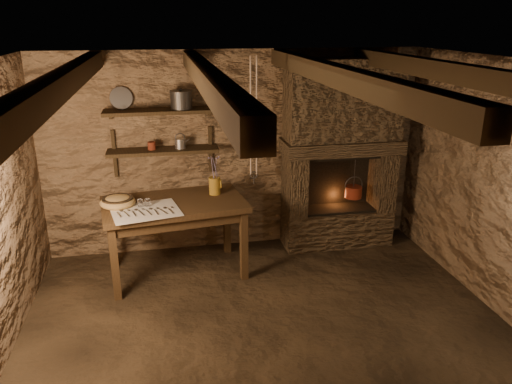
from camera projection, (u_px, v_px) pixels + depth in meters
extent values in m
plane|color=black|center=(270.00, 335.00, 4.54)|extent=(4.50, 4.50, 0.00)
cube|color=brown|center=(235.00, 152.00, 6.00)|extent=(4.50, 0.04, 2.40)
cube|color=brown|center=(366.00, 370.00, 2.29)|extent=(4.50, 0.04, 2.40)
cube|color=brown|center=(512.00, 195.00, 4.55)|extent=(0.04, 4.00, 2.40)
cube|color=black|center=(273.00, 64.00, 3.75)|extent=(4.50, 4.00, 0.04)
cube|color=black|center=(65.00, 81.00, 3.51)|extent=(0.14, 3.95, 0.16)
cube|color=black|center=(207.00, 78.00, 3.69)|extent=(0.14, 3.95, 0.16)
cube|color=black|center=(335.00, 75.00, 3.87)|extent=(0.14, 3.95, 0.16)
cube|color=black|center=(453.00, 72.00, 4.05)|extent=(0.14, 3.95, 0.16)
cube|color=black|center=(163.00, 151.00, 5.67)|extent=(1.25, 0.30, 0.04)
cube|color=black|center=(161.00, 111.00, 5.52)|extent=(1.25, 0.30, 0.04)
cube|color=#382A1C|center=(336.00, 226.00, 6.33)|extent=(1.35, 0.45, 0.45)
cube|color=#382A1C|center=(295.00, 184.00, 6.03)|extent=(0.23, 0.45, 0.75)
cube|color=#382A1C|center=(382.00, 179.00, 6.23)|extent=(0.23, 0.45, 0.75)
cube|color=#382A1C|center=(342.00, 146.00, 5.95)|extent=(1.43, 0.51, 0.16)
cube|color=#382A1C|center=(344.00, 100.00, 5.80)|extent=(1.35, 0.45, 0.94)
cube|color=black|center=(333.00, 177.00, 6.31)|extent=(0.90, 0.06, 0.75)
cube|color=#302011|center=(174.00, 204.00, 5.37)|extent=(1.60, 1.05, 0.06)
cube|color=#302011|center=(174.00, 213.00, 5.40)|extent=(1.46, 0.90, 0.11)
cube|color=beige|center=(146.00, 211.00, 5.09)|extent=(0.76, 0.66, 0.01)
cylinder|color=olive|center=(215.00, 186.00, 5.56)|extent=(0.15, 0.15, 0.19)
torus|color=olive|center=(220.00, 184.00, 5.57)|extent=(0.02, 0.11, 0.11)
ellipsoid|color=#A78448|center=(118.00, 202.00, 5.22)|extent=(0.42, 0.42, 0.13)
cylinder|color=#292724|center=(181.00, 101.00, 5.52)|extent=(0.30, 0.30, 0.18)
cylinder|color=#A8A8A2|center=(121.00, 98.00, 5.49)|extent=(0.26, 0.15, 0.24)
cylinder|color=#551D11|center=(152.00, 146.00, 5.62)|extent=(0.12, 0.12, 0.09)
cylinder|color=maroon|center=(353.00, 192.00, 6.16)|extent=(0.22, 0.22, 0.14)
torus|color=#292724|center=(354.00, 185.00, 6.14)|extent=(0.23, 0.01, 0.23)
cylinder|color=#292724|center=(355.00, 173.00, 6.08)|extent=(0.01, 0.01, 0.44)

